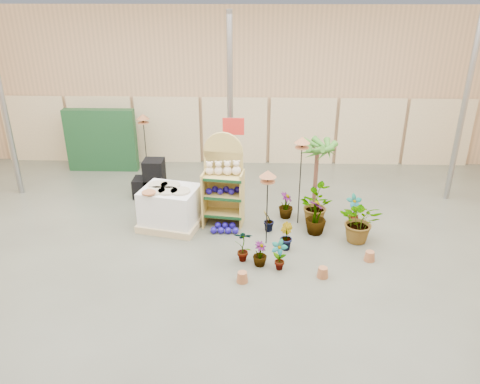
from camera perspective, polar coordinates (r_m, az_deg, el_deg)
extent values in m
cube|color=#505244|center=(9.08, -2.23, -9.96)|extent=(15.00, 12.00, 0.10)
cube|color=white|center=(7.52, -2.83, 20.41)|extent=(15.00, 12.00, 0.10)
cube|color=tan|center=(13.83, -0.65, 12.59)|extent=(15.00, 0.10, 4.50)
cylinder|color=gray|center=(12.87, -26.82, 9.12)|extent=(0.14, 0.14, 4.50)
cylinder|color=gray|center=(12.35, 25.54, 8.81)|extent=(0.14, 0.14, 4.50)
cylinder|color=gray|center=(11.35, -1.20, 9.98)|extent=(0.14, 0.14, 4.50)
cube|color=tan|center=(15.48, -23.62, 7.06)|extent=(1.90, 0.06, 2.00)
cube|color=tan|center=(14.73, -16.51, 7.31)|extent=(1.90, 0.06, 2.00)
cube|color=tan|center=(14.24, -8.78, 7.46)|extent=(1.90, 0.06, 2.00)
cube|color=tan|center=(14.01, -0.64, 7.47)|extent=(1.90, 0.06, 2.00)
cube|color=tan|center=(14.07, 7.59, 7.33)|extent=(1.90, 0.06, 2.00)
cube|color=tan|center=(14.41, 15.58, 7.05)|extent=(1.90, 0.06, 2.00)
cube|color=tan|center=(15.01, 23.06, 6.67)|extent=(1.90, 0.06, 2.00)
cube|color=tan|center=(10.56, -1.98, 0.70)|extent=(0.88, 0.20, 1.66)
cylinder|color=tan|center=(10.26, -2.05, 4.95)|extent=(0.88, 0.20, 0.88)
cube|color=tan|center=(10.56, -2.03, -2.53)|extent=(0.90, 0.60, 0.04)
cube|color=#0F3819|center=(10.35, -2.12, -3.14)|extent=(0.84, 0.15, 0.06)
cube|color=tan|center=(10.37, -2.06, -0.36)|extent=(0.90, 0.60, 0.04)
cube|color=#0F3819|center=(10.15, -2.15, -0.93)|extent=(0.84, 0.15, 0.06)
cube|color=tan|center=(10.20, -2.10, 1.88)|extent=(0.90, 0.60, 0.04)
cube|color=#0F3819|center=(9.97, -2.19, 1.35)|extent=(0.84, 0.15, 0.06)
cube|color=tan|center=(10.45, -4.35, -0.81)|extent=(0.11, 0.49, 1.27)
cube|color=tan|center=(10.39, 0.26, -0.88)|extent=(0.11, 0.49, 1.27)
sphere|color=beige|center=(10.23, -3.73, 2.59)|extent=(0.18, 0.18, 0.18)
sphere|color=beige|center=(10.18, -3.75, 3.35)|extent=(0.14, 0.14, 0.14)
sphere|color=beige|center=(10.22, -2.63, 2.60)|extent=(0.19, 0.19, 0.19)
sphere|color=beige|center=(10.16, -2.65, 3.39)|extent=(0.14, 0.14, 0.14)
sphere|color=beige|center=(10.20, -1.54, 2.61)|extent=(0.20, 0.20, 0.20)
sphere|color=beige|center=(10.14, -1.55, 3.43)|extent=(0.14, 0.14, 0.14)
sphere|color=beige|center=(10.19, -0.44, 2.63)|extent=(0.21, 0.21, 0.21)
sphere|color=beige|center=(10.13, -0.45, 3.47)|extent=(0.14, 0.14, 0.14)
sphere|color=#190F88|center=(10.34, -3.81, 0.09)|extent=(0.15, 0.15, 0.15)
sphere|color=#190F88|center=(10.44, -3.06, 0.34)|extent=(0.15, 0.15, 0.15)
sphere|color=#190F88|center=(10.32, -2.42, 0.07)|extent=(0.15, 0.15, 0.15)
sphere|color=#190F88|center=(10.42, -1.69, 0.33)|extent=(0.15, 0.15, 0.15)
sphere|color=#190F88|center=(10.30, -1.04, 0.05)|extent=(0.15, 0.15, 0.15)
sphere|color=#190F88|center=(10.41, -0.32, 0.31)|extent=(0.15, 0.15, 0.15)
sphere|color=#190F88|center=(10.30, -3.24, -4.68)|extent=(0.15, 0.15, 0.15)
sphere|color=#190F88|center=(10.50, -2.69, -4.06)|extent=(0.15, 0.15, 0.15)
sphere|color=#190F88|center=(10.28, -2.35, -4.70)|extent=(0.15, 0.15, 0.15)
sphere|color=#190F88|center=(10.49, -1.82, -4.07)|extent=(0.15, 0.15, 0.15)
sphere|color=#190F88|center=(10.27, -1.45, -4.72)|extent=(0.15, 0.15, 0.15)
sphere|color=#190F88|center=(10.48, -0.94, -4.09)|extent=(0.15, 0.15, 0.15)
sphere|color=#190F88|center=(10.27, -0.56, -4.73)|extent=(0.15, 0.15, 0.15)
cube|color=tan|center=(10.70, -8.36, -3.71)|extent=(1.50, 1.34, 0.16)
cube|color=white|center=(10.49, -8.51, -1.50)|extent=(1.38, 1.22, 0.75)
cylinder|color=#BBAE8F|center=(10.23, -10.28, 0.14)|extent=(0.43, 0.43, 0.04)
cylinder|color=#BBAE8F|center=(10.18, -8.80, 0.12)|extent=(0.43, 0.43, 0.04)
cylinder|color=#BBAE8F|center=(10.14, -7.30, 0.10)|extent=(0.43, 0.43, 0.04)
cylinder|color=#BBAE8F|center=(10.52, -9.94, 0.86)|extent=(0.43, 0.43, 0.04)
cylinder|color=#BBAE8F|center=(10.47, -8.49, 0.84)|extent=(0.43, 0.43, 0.04)
cube|color=black|center=(12.13, -10.27, 0.54)|extent=(0.50, 0.50, 0.50)
cube|color=black|center=(11.94, -10.45, 2.73)|extent=(0.50, 0.50, 0.50)
cube|color=black|center=(12.19, -11.65, 0.55)|extent=(0.50, 0.50, 0.50)
cube|color=#17411F|center=(14.05, -16.54, 6.07)|extent=(2.00, 0.30, 1.80)
cylinder|color=gray|center=(11.21, -0.77, 3.64)|extent=(0.05, 0.05, 2.20)
cube|color=red|center=(10.89, -0.81, 8.00)|extent=(0.50, 0.03, 0.40)
cylinder|color=black|center=(9.62, 3.29, -2.60)|extent=(0.02, 0.02, 1.42)
cylinder|color=#A05E37|center=(9.33, 3.40, 1.29)|extent=(0.30, 0.30, 0.02)
cone|color=#A05E37|center=(9.26, 3.42, 2.26)|extent=(0.34, 0.34, 0.14)
cylinder|color=black|center=(10.42, 7.29, 0.66)|extent=(0.02, 0.02, 1.82)
cylinder|color=#A05E37|center=(10.10, 7.56, 5.40)|extent=(0.30, 0.30, 0.02)
cone|color=#A05E37|center=(10.04, 7.61, 6.32)|extent=(0.34, 0.34, 0.14)
cylinder|color=black|center=(13.09, -11.40, 4.88)|extent=(0.02, 0.02, 1.62)
cylinder|color=#A05E37|center=(12.85, -11.70, 8.27)|extent=(0.30, 0.30, 0.02)
cone|color=#A05E37|center=(12.81, -11.76, 9.00)|extent=(0.34, 0.34, 0.14)
cylinder|color=brown|center=(11.28, 9.17, 1.44)|extent=(0.10, 0.10, 1.47)
imported|color=#377622|center=(9.20, 0.42, -6.50)|extent=(0.39, 0.28, 0.69)
imported|color=#377622|center=(9.67, 5.58, -5.40)|extent=(0.34, 0.38, 0.57)
imported|color=#377622|center=(10.27, 9.24, -2.98)|extent=(0.64, 0.64, 0.81)
imported|color=#377622|center=(10.86, 13.67, -2.08)|extent=(0.43, 0.34, 0.72)
imported|color=#377622|center=(10.29, 3.47, -3.53)|extent=(0.33, 0.36, 0.52)
imported|color=#377622|center=(10.71, 8.97, -1.55)|extent=(0.87, 0.94, 0.88)
imported|color=#377622|center=(9.12, 2.45, -7.55)|extent=(0.38, 0.38, 0.50)
imported|color=#377622|center=(8.99, 4.78, -7.69)|extent=(0.39, 0.33, 0.62)
imported|color=#377622|center=(10.12, 14.47, -3.45)|extent=(1.02, 0.94, 0.95)
imported|color=#377622|center=(10.91, 5.61, -1.62)|extent=(0.43, 0.43, 0.62)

